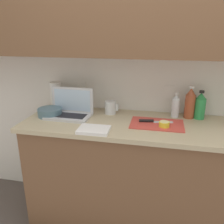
# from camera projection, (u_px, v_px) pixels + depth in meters

# --- Properties ---
(ground_plane) EXTENTS (12.00, 12.00, 0.00)m
(ground_plane) POSITION_uv_depth(u_px,v_px,m) (150.00, 223.00, 2.10)
(ground_plane) COLOR #564C47
(ground_plane) RESTS_ON ground
(wall_back) EXTENTS (5.20, 0.38, 2.60)m
(wall_back) POSITION_uv_depth(u_px,v_px,m) (163.00, 38.00, 1.81)
(wall_back) COLOR white
(wall_back) RESTS_ON ground_plane
(counter_unit) EXTENTS (2.07, 0.61, 0.94)m
(counter_unit) POSITION_uv_depth(u_px,v_px,m) (156.00, 176.00, 1.94)
(counter_unit) COLOR brown
(counter_unit) RESTS_ON ground_plane
(laptop) EXTENTS (0.36, 0.22, 0.23)m
(laptop) POSITION_uv_depth(u_px,v_px,m) (70.00, 110.00, 1.95)
(laptop) COLOR silver
(laptop) RESTS_ON counter_unit
(cutting_board) EXTENTS (0.40, 0.25, 0.01)m
(cutting_board) POSITION_uv_depth(u_px,v_px,m) (158.00, 124.00, 1.79)
(cutting_board) COLOR #D1473D
(cutting_board) RESTS_ON counter_unit
(knife) EXTENTS (0.26, 0.07, 0.02)m
(knife) POSITION_uv_depth(u_px,v_px,m) (150.00, 121.00, 1.82)
(knife) COLOR silver
(knife) RESTS_ON cutting_board
(lemon_half_cut) EXTENTS (0.08, 0.08, 0.04)m
(lemon_half_cut) POSITION_uv_depth(u_px,v_px,m) (164.00, 124.00, 1.73)
(lemon_half_cut) COLOR yellow
(lemon_half_cut) RESTS_ON cutting_board
(bottle_green_soda) EXTENTS (0.08, 0.08, 0.23)m
(bottle_green_soda) POSITION_uv_depth(u_px,v_px,m) (200.00, 106.00, 1.88)
(bottle_green_soda) COLOR #2D934C
(bottle_green_soda) RESTS_ON counter_unit
(bottle_oil_tall) EXTENTS (0.08, 0.08, 0.26)m
(bottle_oil_tall) POSITION_uv_depth(u_px,v_px,m) (190.00, 103.00, 1.90)
(bottle_oil_tall) COLOR #A34C2D
(bottle_oil_tall) RESTS_ON counter_unit
(bottle_water_clear) EXTENTS (0.06, 0.06, 0.21)m
(bottle_water_clear) POSITION_uv_depth(u_px,v_px,m) (176.00, 106.00, 1.93)
(bottle_water_clear) COLOR silver
(bottle_water_clear) RESTS_ON counter_unit
(measuring_cup) EXTENTS (0.11, 0.09, 0.11)m
(measuring_cup) POSITION_uv_depth(u_px,v_px,m) (110.00, 107.00, 2.02)
(measuring_cup) COLOR silver
(measuring_cup) RESTS_ON counter_unit
(bowl_white) EXTENTS (0.20, 0.20, 0.07)m
(bowl_white) POSITION_uv_depth(u_px,v_px,m) (50.00, 112.00, 1.96)
(bowl_white) COLOR slate
(bowl_white) RESTS_ON counter_unit
(paper_towel_roll) EXTENTS (0.10, 0.10, 0.24)m
(paper_towel_roll) POSITION_uv_depth(u_px,v_px,m) (56.00, 95.00, 2.13)
(paper_towel_roll) COLOR white
(paper_towel_roll) RESTS_ON counter_unit
(dish_towel) EXTENTS (0.22, 0.17, 0.02)m
(dish_towel) POSITION_uv_depth(u_px,v_px,m) (94.00, 130.00, 1.67)
(dish_towel) COLOR white
(dish_towel) RESTS_ON counter_unit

